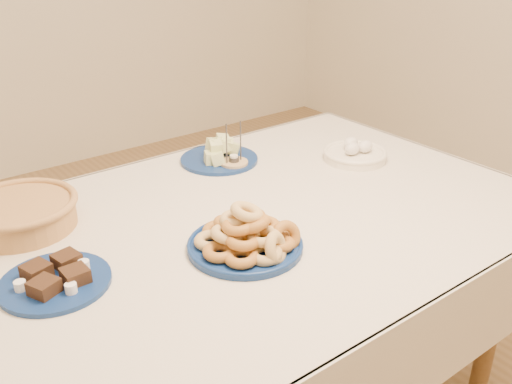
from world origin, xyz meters
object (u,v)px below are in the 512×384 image
at_px(melon_plate, 220,154).
at_px(candle_holder, 234,163).
at_px(donut_platter, 247,237).
at_px(brownie_plate, 56,279).
at_px(dining_table, 245,252).
at_px(egg_bowl, 355,153).
at_px(wicker_basket, 20,213).

relative_size(melon_plate, candle_holder, 1.92).
distance_m(donut_platter, brownie_plate, 0.45).
bearing_deg(donut_platter, melon_plate, 62.38).
bearing_deg(dining_table, egg_bowl, 11.68).
xyz_separation_m(donut_platter, wicker_basket, (-0.41, 0.46, 0.01)).
distance_m(brownie_plate, wicker_basket, 0.32).
bearing_deg(candle_holder, wicker_basket, 179.01).
relative_size(donut_platter, wicker_basket, 1.00).
height_order(wicker_basket, candle_holder, candle_holder).
height_order(dining_table, donut_platter, donut_platter).
xyz_separation_m(dining_table, donut_platter, (-0.09, -0.13, 0.14)).
relative_size(melon_plate, wicker_basket, 0.81).
relative_size(melon_plate, egg_bowl, 1.36).
height_order(donut_platter, egg_bowl, donut_platter).
bearing_deg(wicker_basket, donut_platter, -48.17).
xyz_separation_m(melon_plate, candle_holder, (0.01, -0.07, -0.01)).
bearing_deg(wicker_basket, melon_plate, 4.91).
bearing_deg(egg_bowl, wicker_basket, 168.75).
height_order(melon_plate, brownie_plate, melon_plate).
bearing_deg(melon_plate, candle_holder, -83.54).
xyz_separation_m(dining_table, candle_holder, (0.19, 0.31, 0.12)).
xyz_separation_m(dining_table, brownie_plate, (-0.52, 0.01, 0.12)).
relative_size(brownie_plate, egg_bowl, 1.31).
xyz_separation_m(dining_table, melon_plate, (0.18, 0.38, 0.13)).
height_order(brownie_plate, candle_holder, candle_holder).
distance_m(melon_plate, candle_holder, 0.07).
distance_m(wicker_basket, candle_holder, 0.69).
height_order(donut_platter, wicker_basket, donut_platter).
bearing_deg(candle_holder, melon_plate, 96.46).
relative_size(dining_table, brownie_plate, 5.94).
relative_size(candle_holder, egg_bowl, 0.71).
bearing_deg(dining_table, donut_platter, -124.41).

